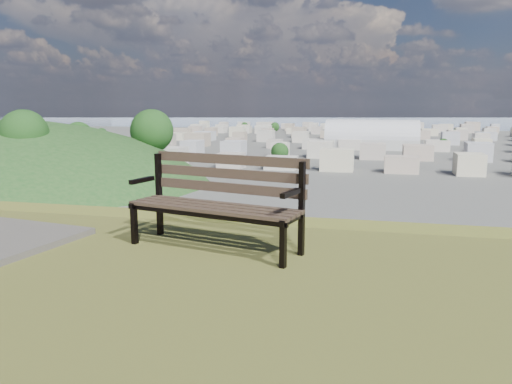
# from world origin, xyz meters

# --- Properties ---
(park_bench) EXTENTS (2.03, 1.07, 1.02)m
(park_bench) POSITION_xyz_m (0.25, 2.89, 25.57)
(park_bench) COLOR #483429
(park_bench) RESTS_ON hilltop_mesa
(arena) EXTENTS (54.66, 23.37, 23.02)m
(arena) POSITION_xyz_m (-0.30, 307.20, 5.43)
(arena) COLOR #BBBBB7
(arena) RESTS_ON ground
(green_wooded_hill) EXTENTS (166.18, 132.95, 83.09)m
(green_wooded_hill) POSITION_xyz_m (-122.93, 145.55, 0.12)
(green_wooded_hill) COLOR #1A4218
(green_wooded_hill) RESTS_ON ground
(city_blocks) EXTENTS (395.00, 361.00, 7.00)m
(city_blocks) POSITION_xyz_m (0.00, 394.44, 3.50)
(city_blocks) COLOR beige
(city_blocks) RESTS_ON ground
(city_trees) EXTENTS (406.52, 387.20, 9.98)m
(city_trees) POSITION_xyz_m (-26.39, 319.00, 4.83)
(city_trees) COLOR #302418
(city_trees) RESTS_ON ground
(bay_water) EXTENTS (2400.00, 700.00, 0.12)m
(bay_water) POSITION_xyz_m (0.00, 900.00, 0.00)
(bay_water) COLOR gray
(bay_water) RESTS_ON ground
(far_hills) EXTENTS (2050.00, 340.00, 60.00)m
(far_hills) POSITION_xyz_m (-60.92, 1402.93, 25.47)
(far_hills) COLOR #838BA3
(far_hills) RESTS_ON ground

